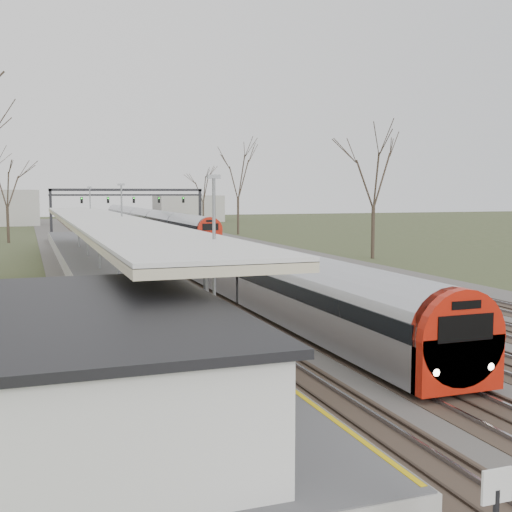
{
  "coord_description": "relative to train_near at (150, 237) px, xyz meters",
  "views": [
    {
      "loc": [
        -13.05,
        -4.75,
        5.52
      ],
      "look_at": [
        -1.08,
        28.71,
        2.0
      ],
      "focal_mm": 45.0,
      "sensor_mm": 36.0,
      "label": 1
    }
  ],
  "objects": [
    {
      "name": "track_bed",
      "position": [
        2.76,
        1.38,
        -1.42
      ],
      "size": [
        24.0,
        160.0,
        0.22
      ],
      "color": "#474442",
      "rests_on": "ground"
    },
    {
      "name": "platform",
      "position": [
        -6.55,
        -16.12,
        -0.98
      ],
      "size": [
        3.5,
        69.0,
        1.0
      ],
      "primitive_type": "cube",
      "color": "#9E9B93",
      "rests_on": "ground"
    },
    {
      "name": "canopy",
      "position": [
        -6.55,
        -20.64,
        2.45
      ],
      "size": [
        4.1,
        50.0,
        3.11
      ],
      "color": "slate",
      "rests_on": "platform"
    },
    {
      "name": "station_building",
      "position": [
        -10.0,
        -45.62,
        0.12
      ],
      "size": [
        6.0,
        9.0,
        3.2
      ],
      "primitive_type": "cube",
      "color": "silver",
      "rests_on": "ground"
    },
    {
      "name": "signal_gantry",
      "position": [
        2.79,
        31.37,
        3.43
      ],
      "size": [
        21.0,
        0.59,
        6.08
      ],
      "color": "black",
      "rests_on": "ground"
    },
    {
      "name": "tree_east_far",
      "position": [
        16.5,
        -11.62,
        5.81
      ],
      "size": [
        5.0,
        5.0,
        10.3
      ],
      "color": "#2D231C",
      "rests_on": "ground"
    },
    {
      "name": "train_near",
      "position": [
        0.0,
        0.0,
        0.0
      ],
      "size": [
        2.62,
        90.21,
        3.05
      ],
      "color": "#A6A9B0",
      "rests_on": "ground"
    },
    {
      "name": "train_far",
      "position": [
        7.0,
        41.86,
        0.0
      ],
      "size": [
        2.62,
        75.21,
        3.05
      ],
      "color": "#A6A9B0",
      "rests_on": "ground"
    },
    {
      "name": "passenger",
      "position": [
        -5.95,
        -41.34,
        0.4
      ],
      "size": [
        0.64,
        0.75,
        1.75
      ],
      "primitive_type": "imported",
      "rotation": [
        0.0,
        0.0,
        1.99
      ],
      "color": "navy",
      "rests_on": "platform"
    }
  ]
}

